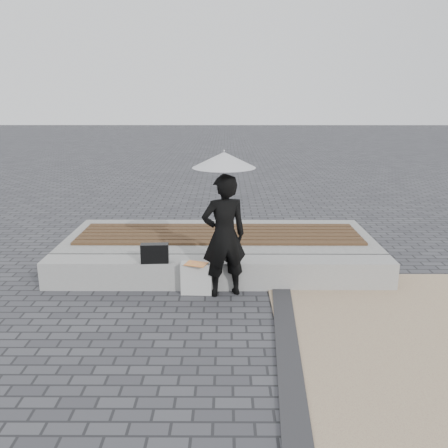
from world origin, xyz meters
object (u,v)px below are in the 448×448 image
(seating_ledge, at_px, (218,272))
(parasol, at_px, (224,160))
(handbag, at_px, (155,253))
(canvas_tote, at_px, (197,278))
(woman, at_px, (224,236))

(seating_ledge, relative_size, parasol, 4.77)
(handbag, bearing_deg, seating_ledge, 6.48)
(parasol, height_order, handbag, parasol)
(seating_ledge, relative_size, handbag, 13.10)
(parasol, xyz_separation_m, canvas_tote, (-0.38, 0.03, -1.63))
(parasol, relative_size, handbag, 2.74)
(parasol, bearing_deg, seating_ledge, 104.25)
(canvas_tote, bearing_deg, seating_ledge, 46.59)
(seating_ledge, bearing_deg, canvas_tote, -135.67)
(seating_ledge, bearing_deg, handbag, -170.02)
(canvas_tote, bearing_deg, woman, -2.28)
(woman, height_order, parasol, parasol)
(parasol, bearing_deg, handbag, 170.26)
(woman, bearing_deg, handbag, -26.51)
(seating_ledge, xyz_separation_m, parasol, (0.08, -0.32, 1.65))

